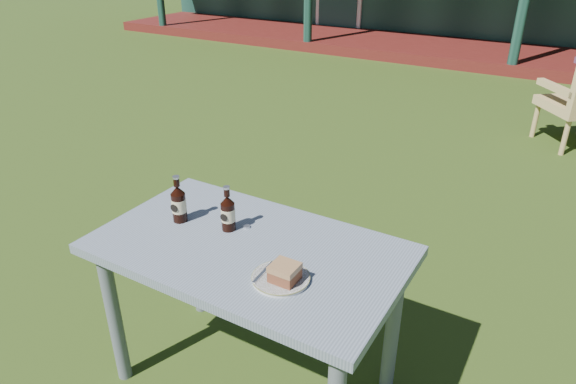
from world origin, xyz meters
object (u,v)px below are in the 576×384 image
Objects in this scene: cake_slice at (285,272)px; cola_bottle_near at (228,213)px; cafe_table at (249,267)px; cola_bottle_far at (179,203)px; plate at (281,278)px.

cake_slice is 0.43m from cola_bottle_near.
cake_slice is at bearing -28.42° from cafe_table.
cola_bottle_near is 0.22m from cola_bottle_far.
cafe_table is 0.28m from plate.
cola_bottle_far reaches higher than cola_bottle_near.
cake_slice is 0.48× the size of cola_bottle_near.
plate is at bearing 157.10° from cake_slice.
cola_bottle_far is at bearing 166.69° from plate.
cola_bottle_far reaches higher than cafe_table.
cola_bottle_far is at bearing 166.33° from cake_slice.
plate is at bearing -28.93° from cafe_table.
plate reaches higher than cafe_table.
cola_bottle_far reaches higher than plate.
cake_slice reaches higher than cafe_table.
cafe_table is 5.88× the size of cola_bottle_far.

